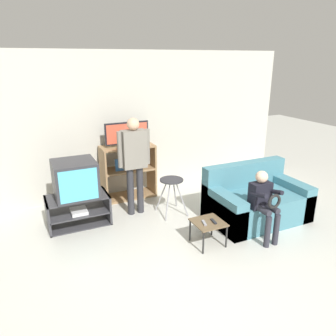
% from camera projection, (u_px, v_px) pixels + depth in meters
% --- Properties ---
extents(ground_plane, '(18.00, 18.00, 0.00)m').
position_uv_depth(ground_plane, '(235.00, 294.00, 3.60)').
color(ground_plane, beige).
extents(wall_back, '(6.40, 0.06, 2.60)m').
position_uv_depth(wall_back, '(132.00, 124.00, 6.04)').
color(wall_back, beige).
rests_on(wall_back, ground_plane).
extents(tv_stand, '(0.93, 0.52, 0.46)m').
position_uv_depth(tv_stand, '(78.00, 211.00, 5.04)').
color(tv_stand, '#38383D').
rests_on(tv_stand, ground_plane).
extents(television_main, '(0.62, 0.60, 0.55)m').
position_uv_depth(television_main, '(75.00, 179.00, 4.89)').
color(television_main, '#2D2D33').
rests_on(television_main, tv_stand).
extents(media_shelf, '(0.95, 0.45, 0.98)m').
position_uv_depth(media_shelf, '(128.00, 171.00, 5.96)').
color(media_shelf, '#9E7A51').
rests_on(media_shelf, ground_plane).
extents(television_flat, '(0.79, 0.20, 0.43)m').
position_uv_depth(television_flat, '(127.00, 135.00, 5.74)').
color(television_flat, black).
rests_on(television_flat, media_shelf).
extents(folding_stool, '(0.42, 0.44, 0.61)m').
position_uv_depth(folding_stool, '(171.00, 185.00, 5.30)').
color(folding_stool, '#99999E').
rests_on(folding_stool, ground_plane).
extents(snack_table, '(0.41, 0.41, 0.34)m').
position_uv_depth(snack_table, '(208.00, 225.00, 4.47)').
color(snack_table, brown).
rests_on(snack_table, ground_plane).
extents(remote_control_black, '(0.06, 0.15, 0.02)m').
position_uv_depth(remote_control_black, '(214.00, 221.00, 4.45)').
color(remote_control_black, '#232328').
rests_on(remote_control_black, snack_table).
extents(remote_control_white, '(0.07, 0.15, 0.02)m').
position_uv_depth(remote_control_white, '(204.00, 223.00, 4.41)').
color(remote_control_white, gray).
rests_on(remote_control_white, snack_table).
extents(couch, '(1.51, 0.94, 0.85)m').
position_uv_depth(couch, '(255.00, 201.00, 5.22)').
color(couch, teal).
rests_on(couch, ground_plane).
extents(person_standing_adult, '(0.53, 0.20, 1.60)m').
position_uv_depth(person_standing_adult, '(134.00, 157.00, 5.17)').
color(person_standing_adult, '#2D2D33').
rests_on(person_standing_adult, ground_plane).
extents(person_seated_child, '(0.33, 0.43, 0.99)m').
position_uv_depth(person_seated_child, '(264.00, 200.00, 4.52)').
color(person_seated_child, '#2D2D38').
rests_on(person_seated_child, ground_plane).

